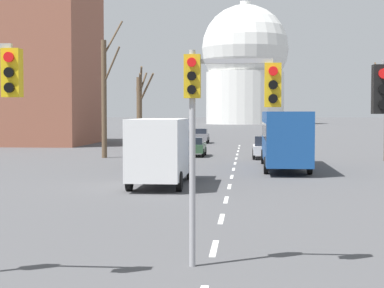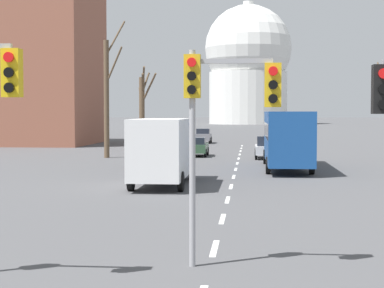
{
  "view_description": "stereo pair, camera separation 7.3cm",
  "coord_description": "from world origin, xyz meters",
  "views": [
    {
      "loc": [
        0.83,
        -7.35,
        3.46
      ],
      "look_at": [
        -0.4,
        6.77,
        2.75
      ],
      "focal_mm": 60.0,
      "sensor_mm": 36.0,
      "label": 1
    },
    {
      "loc": [
        0.91,
        -7.35,
        3.46
      ],
      "look_at": [
        -0.4,
        6.77,
        2.75
      ],
      "focal_mm": 60.0,
      "sensor_mm": 36.0,
      "label": 2
    }
  ],
  "objects": [
    {
      "name": "lane_stripe_6",
      "position": [
        0.0,
        31.22,
        0.0
      ],
      "size": [
        0.16,
        2.0,
        0.01
      ],
      "primitive_type": "cube",
      "color": "silver",
      "rests_on": "ground_plane"
    },
    {
      "name": "lane_stripe_2",
      "position": [
        0.0,
        13.22,
        0.0
      ],
      "size": [
        0.16,
        2.0,
        0.01
      ],
      "primitive_type": "cube",
      "color": "silver",
      "rests_on": "ground_plane"
    },
    {
      "name": "capitol_dome",
      "position": [
        0.0,
        178.32,
        17.08
      ],
      "size": [
        24.82,
        24.82,
        35.06
      ],
      "color": "silver",
      "rests_on": "ground_plane"
    },
    {
      "name": "lane_stripe_1",
      "position": [
        0.0,
        8.72,
        0.0
      ],
      "size": [
        0.16,
        2.0,
        0.01
      ],
      "primitive_type": "cube",
      "color": "silver",
      "rests_on": "ground_plane"
    },
    {
      "name": "delivery_truck",
      "position": [
        -3.22,
        22.44,
        1.7
      ],
      "size": [
        2.44,
        7.2,
        3.14
      ],
      "color": "#333842",
      "rests_on": "ground_plane"
    },
    {
      "name": "bare_tree_left_near",
      "position": [
        -9.57,
        54.06,
        3.94
      ],
      "size": [
        2.37,
        4.1,
        7.74
      ],
      "color": "brown",
      "rests_on": "ground_plane"
    },
    {
      "name": "lane_stripe_11",
      "position": [
        0.0,
        53.72,
        0.0
      ],
      "size": [
        0.16,
        2.0,
        0.01
      ],
      "primitive_type": "cube",
      "color": "silver",
      "rests_on": "ground_plane"
    },
    {
      "name": "lane_stripe_4",
      "position": [
        0.0,
        22.22,
        0.0
      ],
      "size": [
        0.16,
        2.0,
        0.01
      ],
      "primitive_type": "cube",
      "color": "silver",
      "rests_on": "ground_plane"
    },
    {
      "name": "lane_stripe_7",
      "position": [
        0.0,
        35.72,
        0.0
      ],
      "size": [
        0.16,
        2.0,
        0.01
      ],
      "primitive_type": "cube",
      "color": "silver",
      "rests_on": "ground_plane"
    },
    {
      "name": "lane_stripe_5",
      "position": [
        0.0,
        26.72,
        0.0
      ],
      "size": [
        0.16,
        2.0,
        0.01
      ],
      "primitive_type": "cube",
      "color": "silver",
      "rests_on": "ground_plane"
    },
    {
      "name": "lane_stripe_3",
      "position": [
        0.0,
        17.72,
        0.0
      ],
      "size": [
        0.16,
        2.0,
        0.01
      ],
      "primitive_type": "cube",
      "color": "silver",
      "rests_on": "ground_plane"
    },
    {
      "name": "traffic_signal_centre_tall",
      "position": [
        0.23,
        6.79,
        3.65
      ],
      "size": [
        2.13,
        0.34,
        4.82
      ],
      "color": "#9E9EA3",
      "rests_on": "ground_plane"
    },
    {
      "name": "lane_stripe_12",
      "position": [
        0.0,
        58.22,
        0.0
      ],
      "size": [
        0.16,
        2.0,
        0.01
      ],
      "primitive_type": "cube",
      "color": "silver",
      "rests_on": "ground_plane"
    },
    {
      "name": "sedan_mid_centre",
      "position": [
        -4.35,
        63.35,
        0.83
      ],
      "size": [
        1.73,
        3.99,
        1.62
      ],
      "color": "slate",
      "rests_on": "ground_plane"
    },
    {
      "name": "sedan_near_right",
      "position": [
        -5.08,
        32.44,
        0.83
      ],
      "size": [
        1.83,
        4.12,
        1.64
      ],
      "color": "black",
      "rests_on": "ground_plane"
    },
    {
      "name": "apartment_block_left",
      "position": [
        -25.03,
        60.14,
        10.89
      ],
      "size": [
        18.0,
        14.0,
        21.77
      ],
      "primitive_type": "cube",
      "color": "#935642",
      "rests_on": "ground_plane"
    },
    {
      "name": "bare_tree_left_far",
      "position": [
        -9.9,
        40.2,
        4.82
      ],
      "size": [
        1.97,
        3.82,
        10.41
      ],
      "color": "brown",
      "rests_on": "ground_plane"
    },
    {
      "name": "sedan_far_left",
      "position": [
        2.07,
        40.39,
        0.85
      ],
      "size": [
        1.75,
        4.06,
        1.68
      ],
      "color": "silver",
      "rests_on": "ground_plane"
    },
    {
      "name": "lane_stripe_9",
      "position": [
        0.0,
        44.72,
        0.0
      ],
      "size": [
        0.16,
        2.0,
        0.01
      ],
      "primitive_type": "cube",
      "color": "silver",
      "rests_on": "ground_plane"
    },
    {
      "name": "city_bus",
      "position": [
        3.07,
        31.71,
        2.05
      ],
      "size": [
        2.66,
        10.8,
        3.48
      ],
      "color": "#19478C",
      "rests_on": "ground_plane"
    },
    {
      "name": "sedan_near_left",
      "position": [
        -3.36,
        42.35,
        0.77
      ],
      "size": [
        1.82,
        3.85,
        1.48
      ],
      "color": "#2D4C33",
      "rests_on": "ground_plane"
    },
    {
      "name": "lane_stripe_8",
      "position": [
        0.0,
        40.22,
        0.0
      ],
      "size": [
        0.16,
        2.0,
        0.01
      ],
      "primitive_type": "cube",
      "color": "silver",
      "rests_on": "ground_plane"
    },
    {
      "name": "lane_stripe_10",
      "position": [
        0.0,
        49.22,
        0.0
      ],
      "size": [
        0.16,
        2.0,
        0.01
      ],
      "primitive_type": "cube",
      "color": "silver",
      "rests_on": "ground_plane"
    }
  ]
}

